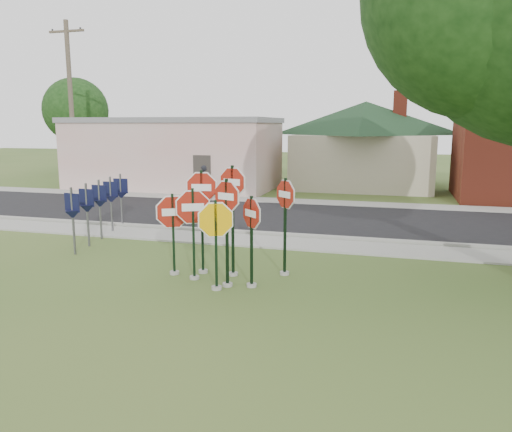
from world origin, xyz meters
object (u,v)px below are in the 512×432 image
(stop_sign_center, at_px, (227,218))
(stop_sign_yellow, at_px, (216,234))
(pedestrian, at_px, (204,181))
(stop_sign_left, at_px, (193,221))
(utility_pole_near, at_px, (71,104))

(stop_sign_center, height_order, stop_sign_yellow, stop_sign_center)
(stop_sign_yellow, xyz_separation_m, pedestrian, (-5.69, 13.45, -0.43))
(stop_sign_yellow, relative_size, stop_sign_left, 0.93)
(stop_sign_left, bearing_deg, stop_sign_center, -17.32)
(stop_sign_left, relative_size, pedestrian, 1.41)
(stop_sign_yellow, height_order, stop_sign_left, stop_sign_left)
(stop_sign_yellow, distance_m, stop_sign_left, 1.02)
(stop_sign_yellow, height_order, utility_pole_near, utility_pole_near)
(stop_sign_yellow, bearing_deg, pedestrian, 112.95)
(stop_sign_center, height_order, pedestrian, stop_sign_center)
(stop_sign_center, distance_m, stop_sign_yellow, 0.46)
(pedestrian, bearing_deg, stop_sign_center, 89.47)
(stop_sign_yellow, distance_m, pedestrian, 14.61)
(utility_pole_near, height_order, pedestrian, utility_pole_near)
(utility_pole_near, xyz_separation_m, pedestrian, (8.46, -1.12, -4.06))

